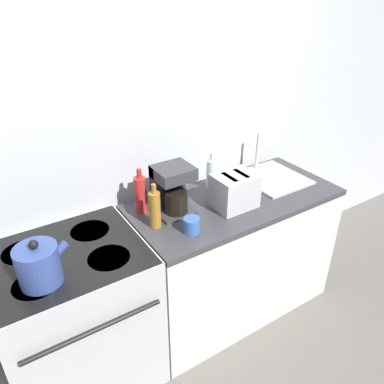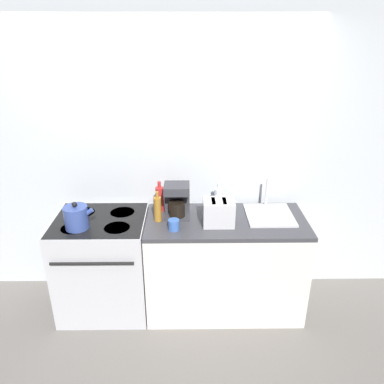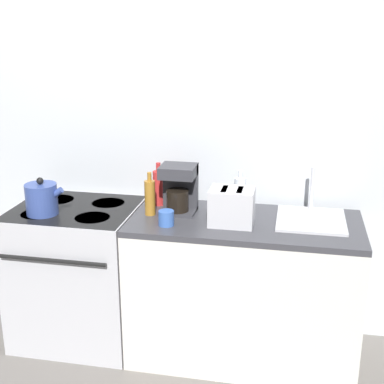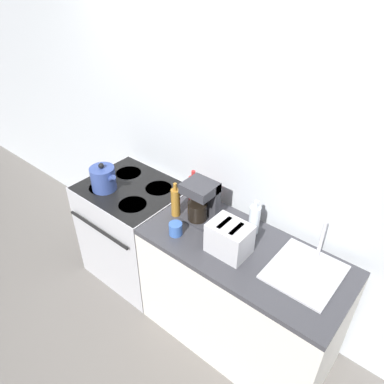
{
  "view_description": "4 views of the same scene",
  "coord_description": "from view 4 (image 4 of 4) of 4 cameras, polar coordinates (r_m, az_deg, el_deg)",
  "views": [
    {
      "loc": [
        -0.86,
        -1.26,
        2.09
      ],
      "look_at": [
        0.16,
        0.32,
        1.04
      ],
      "focal_mm": 35.0,
      "sensor_mm": 36.0,
      "label": 1
    },
    {
      "loc": [
        0.16,
        -2.47,
        2.4
      ],
      "look_at": [
        0.2,
        0.39,
        1.13
      ],
      "focal_mm": 35.0,
      "sensor_mm": 36.0,
      "label": 2
    },
    {
      "loc": [
        0.75,
        -2.63,
        2.02
      ],
      "look_at": [
        0.16,
        0.33,
        1.06
      ],
      "focal_mm": 50.0,
      "sensor_mm": 36.0,
      "label": 3
    },
    {
      "loc": [
        1.34,
        -1.22,
        2.57
      ],
      "look_at": [
        0.01,
        0.37,
        1.11
      ],
      "focal_mm": 35.0,
      "sensor_mm": 36.0,
      "label": 4
    }
  ],
  "objects": [
    {
      "name": "sink_tray",
      "position": [
        2.36,
        16.9,
        -11.32
      ],
      "size": [
        0.4,
        0.43,
        0.28
      ],
      "color": "#B7B7BC",
      "rests_on": "counter_block"
    },
    {
      "name": "wall_back",
      "position": [
        2.67,
        4.66,
        6.7
      ],
      "size": [
        8.0,
        0.05,
        2.6
      ],
      "color": "silver",
      "rests_on": "ground_plane"
    },
    {
      "name": "bottle_amber",
      "position": [
        2.61,
        -2.52,
        -1.51
      ],
      "size": [
        0.06,
        0.06,
        0.26
      ],
      "color": "#9E6B23",
      "rests_on": "counter_block"
    },
    {
      "name": "coffee_maker",
      "position": [
        2.55,
        1.46,
        -1.2
      ],
      "size": [
        0.21,
        0.19,
        0.3
      ],
      "color": "#333338",
      "rests_on": "counter_block"
    },
    {
      "name": "kettle",
      "position": [
        2.96,
        -13.36,
        2.03
      ],
      "size": [
        0.24,
        0.19,
        0.23
      ],
      "color": "#33478C",
      "rests_on": "stove"
    },
    {
      "name": "cup_blue",
      "position": [
        2.49,
        -2.51,
        -5.63
      ],
      "size": [
        0.09,
        0.09,
        0.09
      ],
      "color": "#3860B2",
      "rests_on": "counter_block"
    },
    {
      "name": "toaster",
      "position": [
        2.33,
        5.71,
        -7.06
      ],
      "size": [
        0.25,
        0.19,
        0.21
      ],
      "color": "#BCBCC1",
      "rests_on": "counter_block"
    },
    {
      "name": "stove",
      "position": [
        3.25,
        -8.64,
        -5.73
      ],
      "size": [
        0.78,
        0.7,
        0.9
      ],
      "color": "#B7B7BC",
      "rests_on": "ground_plane"
    },
    {
      "name": "bottle_clear",
      "position": [
        2.49,
        9.48,
        -4.11
      ],
      "size": [
        0.07,
        0.07,
        0.25
      ],
      "color": "silver",
      "rests_on": "counter_block"
    },
    {
      "name": "ground_plane",
      "position": [
        3.14,
        -4.72,
        -19.85
      ],
      "size": [
        12.0,
        12.0,
        0.0
      ],
      "primitive_type": "plane",
      "color": "slate"
    },
    {
      "name": "bottle_red",
      "position": [
        2.71,
        0.21,
        0.34
      ],
      "size": [
        0.07,
        0.07,
        0.28
      ],
      "color": "#B72828",
      "rests_on": "counter_block"
    },
    {
      "name": "counter_block",
      "position": [
        2.75,
        7.24,
        -15.53
      ],
      "size": [
        1.36,
        0.64,
        0.9
      ],
      "color": "silver",
      "rests_on": "ground_plane"
    }
  ]
}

